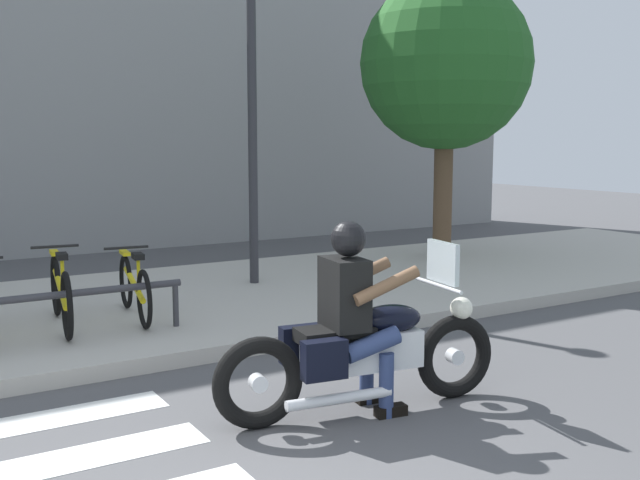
% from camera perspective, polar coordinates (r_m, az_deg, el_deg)
% --- Properties ---
extents(sidewalk, '(24.00, 4.40, 0.15)m').
position_cam_1_polar(sidewalk, '(8.67, -22.59, -5.99)').
color(sidewalk, '#B7B2A8').
rests_on(sidewalk, ground).
extents(motorcycle, '(2.30, 0.76, 1.26)m').
position_cam_1_polar(motorcycle, '(5.61, 3.37, -8.55)').
color(motorcycle, black).
rests_on(motorcycle, ground).
extents(rider, '(0.68, 0.60, 1.46)m').
position_cam_1_polar(rider, '(5.49, 2.66, -4.91)').
color(rider, black).
rests_on(rider, ground).
extents(bicycle_5, '(0.48, 1.75, 0.80)m').
position_cam_1_polar(bicycle_5, '(7.94, -19.27, -3.81)').
color(bicycle_5, black).
rests_on(bicycle_5, sidewalk).
extents(bicycle_6, '(0.48, 1.62, 0.73)m').
position_cam_1_polar(bicycle_6, '(8.13, -14.06, -3.52)').
color(bicycle_6, black).
rests_on(bicycle_6, sidewalk).
extents(street_lamp, '(0.28, 0.28, 4.43)m').
position_cam_1_polar(street_lamp, '(9.79, -5.24, 11.42)').
color(street_lamp, '#2D2D33').
rests_on(street_lamp, ground).
extents(tree_near_rack, '(2.71, 2.71, 4.58)m').
position_cam_1_polar(tree_near_rack, '(12.16, 9.62, 13.10)').
color(tree_near_rack, brown).
rests_on(tree_near_rack, ground).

